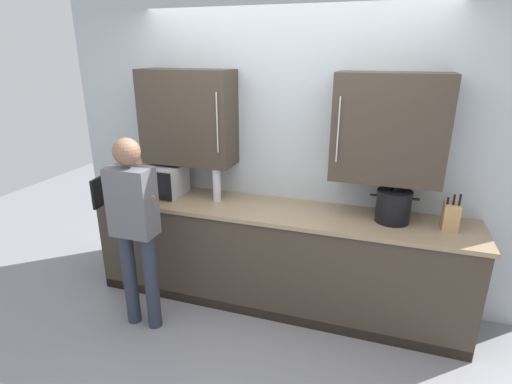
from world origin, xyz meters
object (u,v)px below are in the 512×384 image
thermos_flask (217,183)px  microwave_oven (151,179)px  knife_block (451,216)px  person_figure (134,219)px  stock_pot (393,206)px

thermos_flask → microwave_oven: bearing=179.9°
thermos_flask → knife_block: (1.88, 0.00, -0.06)m
microwave_oven → person_figure: size_ratio=0.47×
thermos_flask → stock_pot: bearing=0.6°
knife_block → person_figure: (-2.28, -0.66, -0.07)m
stock_pot → person_figure: (-1.87, -0.68, -0.09)m
microwave_oven → person_figure: bearing=-68.6°
person_figure → thermos_flask: bearing=58.7°
microwave_oven → stock_pot: (2.13, 0.01, -0.01)m
microwave_oven → knife_block: size_ratio=2.60×
thermos_flask → knife_block: 1.88m
person_figure → knife_block: bearing=16.2°
stock_pot → person_figure: person_figure is taller
stock_pot → thermos_flask: (-1.47, -0.01, 0.04)m
microwave_oven → thermos_flask: 0.66m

